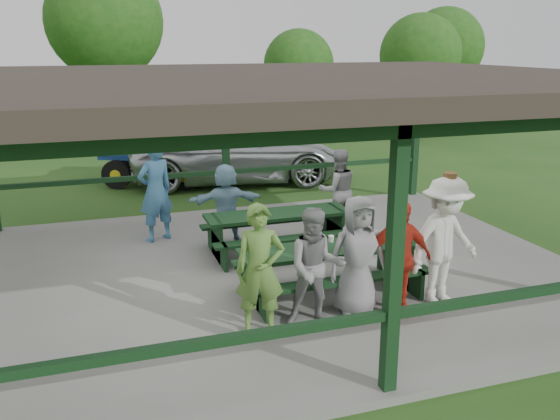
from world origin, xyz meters
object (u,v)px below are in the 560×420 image
object	(u,v)px
spectator_grey	(338,190)
contestant_green	(260,270)
contestant_grey_left	(316,267)
farm_trailer	(158,159)
contestant_red	(398,258)
picnic_table_near	(330,264)
spectator_lblue	(226,203)
contestant_white_fedora	(445,241)
picnic_table_far	(278,227)
pickup_truck	(238,152)
spectator_blue	(155,191)
contestant_grey_mid	(358,256)

from	to	relation	value
spectator_grey	contestant_green	bearing A→B (deg)	57.77
contestant_green	contestant_grey_left	size ratio (longest dim) A/B	1.07
farm_trailer	contestant_red	bearing A→B (deg)	-54.02
picnic_table_near	spectator_lblue	bearing A→B (deg)	107.81
contestant_white_fedora	farm_trailer	bearing A→B (deg)	93.97
picnic_table_far	contestant_grey_left	size ratio (longest dim) A/B	1.61
picnic_table_near	contestant_white_fedora	xyz separation A→B (m)	(1.41, -0.85, 0.48)
farm_trailer	spectator_lblue	bearing A→B (deg)	-60.88
contestant_green	farm_trailer	xyz separation A→B (m)	(-0.11, 9.56, -0.29)
spectator_lblue	pickup_truck	bearing A→B (deg)	-103.51
spectator_grey	contestant_white_fedora	bearing A→B (deg)	94.37
contestant_grey_left	spectator_blue	world-z (taller)	spectator_blue
spectator_lblue	contestant_grey_left	bearing A→B (deg)	98.42
picnic_table_near	contestant_red	size ratio (longest dim) A/B	1.68
picnic_table_far	contestant_red	size ratio (longest dim) A/B	1.59
contestant_red	spectator_lblue	bearing A→B (deg)	118.78
pickup_truck	spectator_grey	bearing A→B (deg)	-165.16
picnic_table_near	pickup_truck	size ratio (longest dim) A/B	0.46
spectator_lblue	spectator_grey	distance (m)	2.30
contestant_red	contestant_green	bearing A→B (deg)	-174.85
picnic_table_far	spectator_lblue	distance (m)	1.18
pickup_truck	contestant_grey_left	bearing A→B (deg)	179.63
contestant_green	spectator_lblue	world-z (taller)	contestant_green
picnic_table_far	spectator_blue	size ratio (longest dim) A/B	1.33
contestant_green	pickup_truck	xyz separation A→B (m)	(2.07, 9.13, -0.14)
contestant_red	farm_trailer	distance (m)	9.84
spectator_blue	picnic_table_far	bearing A→B (deg)	121.25
contestant_grey_left	spectator_lblue	xyz separation A→B (m)	(-0.34, 3.75, -0.05)
picnic_table_near	contestant_red	xyz separation A→B (m)	(0.62, -0.93, 0.34)
picnic_table_near	spectator_lblue	distance (m)	3.03
contestant_grey_left	contestant_red	size ratio (longest dim) A/B	0.99
picnic_table_far	picnic_table_near	bearing A→B (deg)	-85.18
contestant_green	contestant_white_fedora	distance (m)	2.77
picnic_table_near	spectator_grey	distance (m)	3.21
contestant_grey_left	spectator_lblue	distance (m)	3.76
contestant_grey_left	picnic_table_far	bearing A→B (deg)	96.20
contestant_red	farm_trailer	size ratio (longest dim) A/B	0.42
picnic_table_near	picnic_table_far	bearing A→B (deg)	94.82
contestant_grey_mid	pickup_truck	size ratio (longest dim) A/B	0.29
picnic_table_near	contestant_white_fedora	world-z (taller)	contestant_white_fedora
contestant_grey_left	pickup_truck	bearing A→B (deg)	96.39
contestant_grey_mid	spectator_blue	bearing A→B (deg)	124.58
contestant_grey_left	farm_trailer	world-z (taller)	contestant_grey_left
pickup_truck	contestant_white_fedora	bearing A→B (deg)	-167.91
contestant_red	spectator_lblue	size ratio (longest dim) A/B	1.08
contestant_grey_left	pickup_truck	size ratio (longest dim) A/B	0.27
contestant_grey_left	contestant_red	world-z (taller)	contestant_red
spectator_blue	pickup_truck	world-z (taller)	spectator_blue
pickup_truck	farm_trailer	distance (m)	2.22
contestant_green	picnic_table_near	bearing A→B (deg)	48.75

